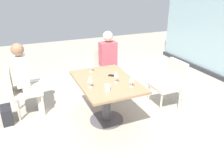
# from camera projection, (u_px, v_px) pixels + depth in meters

# --- Properties ---
(ground_plane) EXTENTS (12.00, 12.00, 0.00)m
(ground_plane) POSITION_uv_depth(u_px,v_px,m) (107.00, 120.00, 3.76)
(ground_plane) COLOR #A89E8E
(dining_table_main) EXTENTS (1.26, 0.86, 0.73)m
(dining_table_main) POSITION_uv_depth(u_px,v_px,m) (106.00, 91.00, 3.54)
(dining_table_main) COLOR #997551
(dining_table_main) RESTS_ON ground_plane
(chair_far_left) EXTENTS (0.50, 0.46, 0.87)m
(chair_far_left) POSITION_uv_depth(u_px,v_px,m) (107.00, 67.00, 4.70)
(chair_far_left) COLOR beige
(chair_far_left) RESTS_ON ground_plane
(chair_front_left) EXTENTS (0.46, 0.50, 0.87)m
(chair_front_left) POSITION_uv_depth(u_px,v_px,m) (21.00, 88.00, 3.75)
(chair_front_left) COLOR beige
(chair_front_left) RESTS_ON ground_plane
(chair_near_window) EXTENTS (0.46, 0.51, 0.87)m
(chair_near_window) POSITION_uv_depth(u_px,v_px,m) (170.00, 81.00, 4.01)
(chair_near_window) COLOR beige
(chair_near_window) RESTS_ON ground_plane
(person_far_left) EXTENTS (0.39, 0.34, 1.26)m
(person_far_left) POSITION_uv_depth(u_px,v_px,m) (109.00, 59.00, 4.52)
(person_far_left) COLOR #B24C56
(person_far_left) RESTS_ON ground_plane
(person_front_left) EXTENTS (0.34, 0.39, 1.26)m
(person_front_left) POSITION_uv_depth(u_px,v_px,m) (26.00, 76.00, 3.71)
(person_front_left) COLOR silver
(person_front_left) RESTS_ON ground_plane
(wine_glass_0) EXTENTS (0.07, 0.07, 0.18)m
(wine_glass_0) POSITION_uv_depth(u_px,v_px,m) (132.00, 78.00, 3.19)
(wine_glass_0) COLOR silver
(wine_glass_0) RESTS_ON dining_table_main
(wine_glass_1) EXTENTS (0.07, 0.07, 0.18)m
(wine_glass_1) POSITION_uv_depth(u_px,v_px,m) (116.00, 74.00, 3.33)
(wine_glass_1) COLOR silver
(wine_glass_1) RESTS_ON dining_table_main
(wine_glass_2) EXTENTS (0.07, 0.07, 0.18)m
(wine_glass_2) POSITION_uv_depth(u_px,v_px,m) (91.00, 64.00, 3.75)
(wine_glass_2) COLOR silver
(wine_glass_2) RESTS_ON dining_table_main
(wine_glass_3) EXTENTS (0.07, 0.07, 0.18)m
(wine_glass_3) POSITION_uv_depth(u_px,v_px,m) (90.00, 79.00, 3.17)
(wine_glass_3) COLOR silver
(wine_glass_3) RESTS_ON dining_table_main
(coffee_cup) EXTENTS (0.08, 0.08, 0.09)m
(coffee_cup) POSITION_uv_depth(u_px,v_px,m) (108.00, 88.00, 3.12)
(coffee_cup) COLOR white
(coffee_cup) RESTS_ON dining_table_main
(cell_phone_on_table) EXTENTS (0.14, 0.16, 0.01)m
(cell_phone_on_table) POSITION_uv_depth(u_px,v_px,m) (113.00, 76.00, 3.63)
(cell_phone_on_table) COLOR black
(cell_phone_on_table) RESTS_ON dining_table_main
(handbag_0) EXTENTS (0.31, 0.18, 0.28)m
(handbag_0) POSITION_uv_depth(u_px,v_px,m) (91.00, 84.00, 4.76)
(handbag_0) COLOR #A3704C
(handbag_0) RESTS_ON ground_plane
(handbag_1) EXTENTS (0.31, 0.18, 0.28)m
(handbag_1) POSITION_uv_depth(u_px,v_px,m) (7.00, 115.00, 3.65)
(handbag_1) COLOR #232328
(handbag_1) RESTS_ON ground_plane
(handbag_2) EXTENTS (0.32, 0.21, 0.28)m
(handbag_2) POSITION_uv_depth(u_px,v_px,m) (85.00, 84.00, 4.78)
(handbag_2) COLOR silver
(handbag_2) RESTS_ON ground_plane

